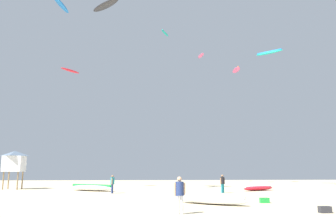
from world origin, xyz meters
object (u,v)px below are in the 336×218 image
gear_bag (264,200)px  kite_aloft_3 (61,4)px  kite_grounded_mid (212,200)px  lifeguard_tower (14,161)px  kite_aloft_8 (201,56)px  kite_aloft_0 (106,5)px  kite_aloft_7 (269,53)px  kite_grounded_far (91,188)px  kite_grounded_near (258,188)px  kite_aloft_2 (236,70)px  person_midground (112,183)px  kite_aloft_1 (70,71)px  person_foreground (180,192)px  cooler_box (325,210)px  kite_aloft_5 (165,33)px  person_left (222,182)px

gear_bag → kite_aloft_3: bearing=139.3°
kite_grounded_mid → lifeguard_tower: (-18.45, 18.18, 2.79)m
kite_grounded_mid → gear_bag: kite_grounded_mid is taller
kite_grounded_mid → kite_aloft_8: kite_aloft_8 is taller
kite_aloft_0 → kite_aloft_7: 23.61m
kite_grounded_mid → lifeguard_tower: size_ratio=1.05×
kite_grounded_far → kite_grounded_near: bearing=-1.8°
kite_aloft_2 → kite_aloft_8: bearing=-161.2°
kite_grounded_far → kite_aloft_0: kite_aloft_0 is taller
kite_aloft_3 → kite_aloft_7: kite_aloft_3 is taller
gear_bag → kite_grounded_far: bearing=133.1°
gear_bag → kite_aloft_8: bearing=88.2°
kite_grounded_mid → kite_aloft_2: bearing=71.7°
kite_aloft_2 → kite_aloft_3: bearing=-146.8°
person_midground → kite_grounded_mid: 12.83m
person_midground → kite_aloft_2: 31.86m
kite_grounded_near → kite_grounded_mid: 15.87m
kite_grounded_far → lifeguard_tower: lifeguard_tower is taller
kite_grounded_near → kite_aloft_1: (-20.59, 5.14, 13.51)m
kite_aloft_7 → kite_aloft_0: bearing=-156.0°
person_foreground → kite_grounded_far: bearing=7.8°
kite_grounded_mid → cooler_box: bearing=-44.7°
lifeguard_tower → kite_aloft_5: size_ratio=1.44×
cooler_box → gear_bag: same height
person_foreground → kite_grounded_far: 20.43m
kite_aloft_3 → kite_grounded_near: bearing=-4.2°
kite_grounded_far → lifeguard_tower: (-9.03, 3.66, 2.74)m
cooler_box → kite_aloft_8: size_ratio=0.22×
kite_aloft_5 → kite_aloft_1: bearing=-132.4°
kite_aloft_3 → kite_aloft_5: kite_aloft_5 is taller
kite_aloft_7 → person_midground: bearing=-147.4°
person_midground → person_left: size_ratio=0.98×
person_left → kite_aloft_3: kite_aloft_3 is taller
kite_aloft_1 → kite_aloft_5: 20.79m
kite_aloft_5 → kite_grounded_far: bearing=-115.3°
kite_aloft_7 → kite_aloft_8: bearing=146.0°
kite_aloft_0 → kite_aloft_1: size_ratio=1.50×
person_left → kite_grounded_near: bearing=94.1°
kite_grounded_far → kite_aloft_7: size_ratio=1.50×
kite_aloft_1 → kite_aloft_0: bearing=-48.9°
cooler_box → kite_aloft_0: 29.99m
kite_aloft_2 → kite_aloft_5: bearing=174.7°
lifeguard_tower → person_midground: bearing=-33.2°
kite_aloft_8 → person_left: bearing=-94.1°
kite_aloft_7 → kite_aloft_2: bearing=108.2°
person_foreground → gear_bag: bearing=-60.0°
kite_aloft_3 → kite_aloft_8: kite_aloft_3 is taller
kite_aloft_3 → kite_aloft_7: bearing=16.5°
kite_aloft_2 → kite_grounded_far: bearing=-139.7°
kite_grounded_far → person_foreground: bearing=-70.2°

